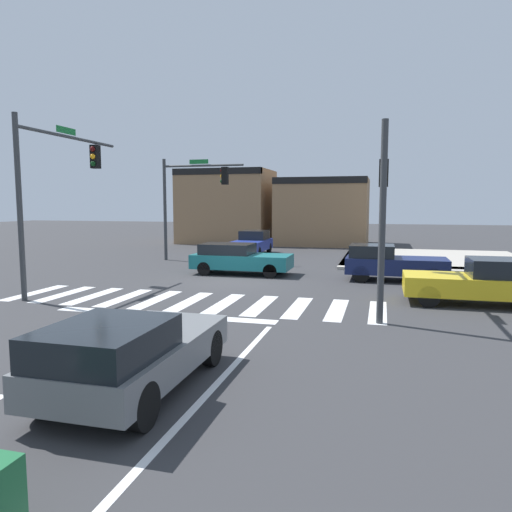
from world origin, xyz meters
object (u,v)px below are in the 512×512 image
traffic_signal_southeast (383,188)px  car_teal (239,258)px  car_yellow (487,281)px  car_gray (131,352)px  car_blue (252,243)px  car_navy (391,263)px  traffic_signal_southwest (57,174)px  traffic_signal_northwest (191,190)px

traffic_signal_southeast → car_teal: size_ratio=1.20×
car_teal → traffic_signal_southeast: bearing=-42.2°
traffic_signal_southeast → car_teal: traffic_signal_southeast is taller
car_yellow → car_teal: bearing=-24.8°
car_gray → car_yellow: car_yellow is taller
traffic_signal_southeast → car_blue: traffic_signal_southeast is taller
traffic_signal_southeast → car_gray: bearing=153.1°
car_teal → car_blue: car_blue is taller
traffic_signal_southeast → car_blue: (-8.05, 14.31, -2.95)m
car_teal → car_navy: 6.74m
car_teal → traffic_signal_southwest: bearing=-132.3°
car_gray → car_yellow: (7.32, 9.29, 0.05)m
traffic_signal_northwest → car_teal: bearing=-46.2°
traffic_signal_northwest → car_navy: bearing=-22.1°
traffic_signal_southeast → car_gray: size_ratio=1.29×
traffic_signal_northwest → traffic_signal_southeast: bearing=-43.8°
car_yellow → car_navy: bearing=-56.0°
traffic_signal_southwest → car_blue: (3.46, 14.22, -3.55)m
car_teal → car_yellow: bearing=-24.8°
traffic_signal_southwest → car_gray: size_ratio=1.47×
car_teal → car_yellow: 10.60m
traffic_signal_southwest → car_blue: 15.06m
car_navy → car_blue: size_ratio=0.96×
traffic_signal_southeast → car_teal: 9.07m
car_teal → car_yellow: (9.62, -4.45, 0.05)m
traffic_signal_southwest → car_gray: traffic_signal_southwest is taller
traffic_signal_southwest → traffic_signal_southeast: bearing=-90.4°
traffic_signal_northwest → traffic_signal_southwest: bearing=-96.5°
traffic_signal_northwest → car_navy: traffic_signal_northwest is taller
traffic_signal_southwest → car_yellow: (14.78, 1.22, -3.52)m
car_gray → traffic_signal_southeast: bearing=-26.9°
car_teal → car_navy: (6.73, -0.17, 0.04)m
car_navy → car_gray: car_navy is taller
car_gray → car_blue: bearing=10.2°
car_navy → car_gray: size_ratio=0.98×
car_teal → car_yellow: size_ratio=0.98×
traffic_signal_southwest → car_blue: traffic_signal_southwest is taller
car_navy → traffic_signal_southwest: bearing=-155.1°
car_teal → car_gray: (2.30, -13.74, 0.00)m
traffic_signal_southeast → car_navy: bearing=-3.9°
traffic_signal_northwest → car_gray: traffic_signal_northwest is taller
traffic_signal_southeast → car_teal: (-6.35, 5.76, -2.97)m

